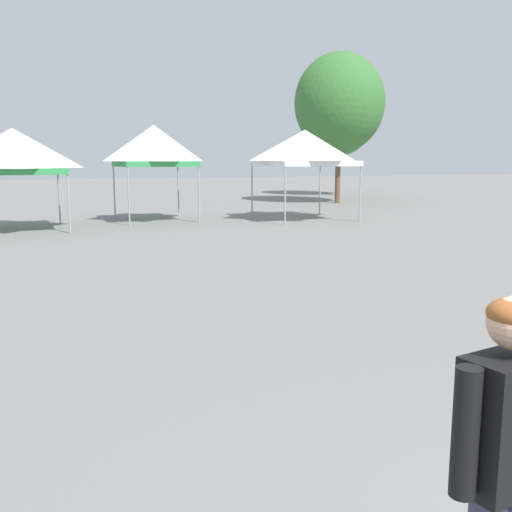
# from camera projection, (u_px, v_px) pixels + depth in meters

# --- Properties ---
(canopy_tent_far_right) EXTENTS (3.26, 3.26, 3.33)m
(canopy_tent_far_right) POSITION_uv_depth(u_px,v_px,m) (13.00, 151.00, 18.69)
(canopy_tent_far_right) COLOR #9E9EA3
(canopy_tent_far_right) RESTS_ON ground
(canopy_tent_center) EXTENTS (2.89, 2.89, 3.60)m
(canopy_tent_center) POSITION_uv_depth(u_px,v_px,m) (154.00, 146.00, 21.72)
(canopy_tent_center) COLOR #9E9EA3
(canopy_tent_center) RESTS_ON ground
(canopy_tent_behind_center) EXTENTS (3.36, 3.36, 3.45)m
(canopy_tent_behind_center) POSITION_uv_depth(u_px,v_px,m) (305.00, 148.00, 22.23)
(canopy_tent_behind_center) COLOR #9E9EA3
(canopy_tent_behind_center) RESTS_ON ground
(person_foreground) EXTENTS (0.64, 0.31, 1.78)m
(person_foreground) POSITION_uv_depth(u_px,v_px,m) (504.00, 462.00, 2.54)
(person_foreground) COLOR #33384C
(person_foreground) RESTS_ON ground
(tree_behind_tents_right) EXTENTS (4.74, 4.74, 7.85)m
(tree_behind_tents_right) POSITION_uv_depth(u_px,v_px,m) (339.00, 103.00, 30.33)
(tree_behind_tents_right) COLOR brown
(tree_behind_tents_right) RESTS_ON ground
(tree_behind_tents_center) EXTENTS (4.39, 4.39, 7.36)m
(tree_behind_tents_center) POSITION_uv_depth(u_px,v_px,m) (339.00, 118.00, 37.04)
(tree_behind_tents_center) COLOR brown
(tree_behind_tents_center) RESTS_ON ground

